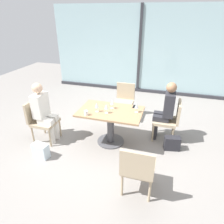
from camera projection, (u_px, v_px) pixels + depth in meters
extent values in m
plane|color=gray|center=(111.00, 141.00, 4.25)|extent=(12.00, 12.00, 0.00)
cube|color=#98B7BC|center=(140.00, 51.00, 6.38)|extent=(5.82, 0.03, 2.70)
cube|color=#2D2D33|center=(140.00, 51.00, 6.36)|extent=(0.08, 0.06, 2.70)
cube|color=#2D2D33|center=(137.00, 90.00, 6.94)|extent=(5.82, 0.10, 0.10)
cube|color=#997551|center=(111.00, 111.00, 3.93)|extent=(1.24, 0.79, 0.04)
cylinder|color=#4C4C51|center=(111.00, 127.00, 4.09)|extent=(0.14, 0.14, 0.69)
cylinder|color=#4C4C51|center=(111.00, 141.00, 4.24)|extent=(0.56, 0.56, 0.02)
cube|color=tan|center=(45.00, 122.00, 4.13)|extent=(0.46, 0.46, 0.06)
cube|color=tan|center=(33.00, 110.00, 4.08)|extent=(0.05, 0.46, 0.42)
cylinder|color=tan|center=(50.00, 138.00, 4.01)|extent=(0.04, 0.04, 0.39)
cylinder|color=tan|center=(60.00, 128.00, 4.35)|extent=(0.04, 0.04, 0.39)
cylinder|color=tan|center=(33.00, 135.00, 4.11)|extent=(0.04, 0.04, 0.39)
cylinder|color=tan|center=(44.00, 126.00, 4.45)|extent=(0.04, 0.04, 0.39)
cube|color=tan|center=(164.00, 121.00, 4.19)|extent=(0.46, 0.46, 0.06)
cube|color=tan|center=(179.00, 112.00, 4.02)|extent=(0.05, 0.46, 0.42)
cylinder|color=tan|center=(155.00, 124.00, 4.51)|extent=(0.04, 0.04, 0.39)
cylinder|color=tan|center=(153.00, 133.00, 4.17)|extent=(0.04, 0.04, 0.39)
cylinder|color=tan|center=(173.00, 127.00, 4.41)|extent=(0.04, 0.04, 0.39)
cylinder|color=tan|center=(173.00, 136.00, 4.07)|extent=(0.04, 0.04, 0.39)
cube|color=tan|center=(139.00, 167.00, 2.94)|extent=(0.46, 0.46, 0.06)
cube|color=tan|center=(137.00, 165.00, 2.62)|extent=(0.46, 0.05, 0.42)
cylinder|color=tan|center=(153.00, 172.00, 3.16)|extent=(0.04, 0.04, 0.39)
cylinder|color=tan|center=(128.00, 167.00, 3.26)|extent=(0.04, 0.04, 0.39)
cylinder|color=tan|center=(150.00, 191.00, 2.82)|extent=(0.04, 0.04, 0.39)
cylinder|color=tan|center=(122.00, 185.00, 2.92)|extent=(0.04, 0.04, 0.39)
cube|color=tan|center=(123.00, 103.00, 4.98)|extent=(0.46, 0.46, 0.06)
cube|color=tan|center=(126.00, 91.00, 5.09)|extent=(0.46, 0.05, 0.42)
cylinder|color=tan|center=(113.00, 114.00, 4.96)|extent=(0.04, 0.04, 0.39)
cylinder|color=tan|center=(129.00, 116.00, 4.86)|extent=(0.04, 0.04, 0.39)
cylinder|color=tan|center=(117.00, 107.00, 5.30)|extent=(0.04, 0.04, 0.39)
cylinder|color=tan|center=(132.00, 109.00, 5.20)|extent=(0.04, 0.04, 0.39)
cylinder|color=silver|center=(52.00, 134.00, 4.09)|extent=(0.11, 0.11, 0.45)
cube|color=silver|center=(46.00, 121.00, 3.99)|extent=(0.32, 0.13, 0.11)
cylinder|color=silver|center=(56.00, 129.00, 4.25)|extent=(0.11, 0.11, 0.45)
cube|color=silver|center=(51.00, 117.00, 4.15)|extent=(0.32, 0.13, 0.11)
cube|color=silver|center=(40.00, 105.00, 3.97)|extent=(0.20, 0.34, 0.48)
sphere|color=#D8AD8C|center=(37.00, 88.00, 3.81)|extent=(0.20, 0.20, 0.20)
cylinder|color=#28282D|center=(155.00, 125.00, 4.40)|extent=(0.11, 0.11, 0.45)
cube|color=#28282D|center=(161.00, 115.00, 4.25)|extent=(0.32, 0.13, 0.11)
cylinder|color=#28282D|center=(155.00, 130.00, 4.24)|extent=(0.11, 0.11, 0.45)
cube|color=#28282D|center=(161.00, 119.00, 4.09)|extent=(0.32, 0.13, 0.11)
cube|color=#28282D|center=(169.00, 104.00, 4.01)|extent=(0.20, 0.34, 0.48)
sphere|color=#936B4C|center=(172.00, 87.00, 3.84)|extent=(0.20, 0.20, 0.20)
cylinder|color=silver|center=(97.00, 112.00, 3.87)|extent=(0.06, 0.06, 0.00)
cylinder|color=silver|center=(97.00, 109.00, 3.85)|extent=(0.01, 0.01, 0.08)
cone|color=silver|center=(97.00, 105.00, 3.81)|extent=(0.07, 0.07, 0.09)
cylinder|color=silver|center=(136.00, 112.00, 3.85)|extent=(0.06, 0.06, 0.00)
cylinder|color=silver|center=(136.00, 110.00, 3.83)|extent=(0.01, 0.01, 0.08)
cone|color=silver|center=(137.00, 106.00, 3.79)|extent=(0.07, 0.07, 0.09)
cylinder|color=silver|center=(106.00, 113.00, 3.82)|extent=(0.06, 0.06, 0.00)
cylinder|color=silver|center=(106.00, 111.00, 3.80)|extent=(0.01, 0.01, 0.08)
cone|color=silver|center=(106.00, 106.00, 3.76)|extent=(0.07, 0.07, 0.09)
cylinder|color=silver|center=(112.00, 108.00, 4.01)|extent=(0.06, 0.06, 0.00)
cylinder|color=silver|center=(112.00, 106.00, 3.99)|extent=(0.01, 0.01, 0.08)
cone|color=silver|center=(112.00, 102.00, 3.95)|extent=(0.07, 0.07, 0.09)
cylinder|color=white|center=(86.00, 113.00, 3.73)|extent=(0.08, 0.08, 0.09)
cube|color=black|center=(135.00, 107.00, 4.08)|extent=(0.07, 0.14, 0.01)
cube|color=silver|center=(41.00, 151.00, 3.74)|extent=(0.32, 0.20, 0.28)
cube|color=#232328|center=(172.00, 143.00, 3.95)|extent=(0.32, 0.21, 0.28)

